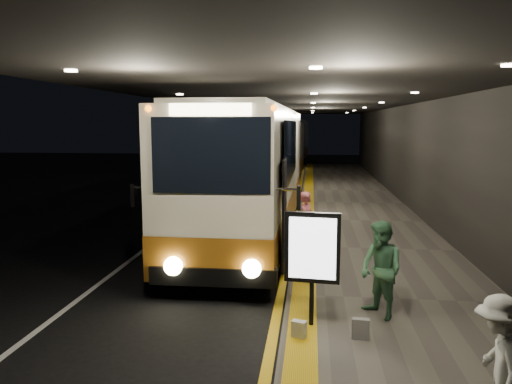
# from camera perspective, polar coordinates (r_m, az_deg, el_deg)

# --- Properties ---
(ground) EXTENTS (90.00, 90.00, 0.00)m
(ground) POSITION_cam_1_polar(r_m,az_deg,el_deg) (13.82, -6.31, -7.40)
(ground) COLOR black
(lane_line_white) EXTENTS (0.12, 50.00, 0.01)m
(lane_line_white) POSITION_cam_1_polar(r_m,az_deg,el_deg) (18.97, -8.33, -3.22)
(lane_line_white) COLOR silver
(lane_line_white) RESTS_ON ground
(kerb_stripe_yellow) EXTENTS (0.18, 50.00, 0.01)m
(kerb_stripe_yellow) POSITION_cam_1_polar(r_m,az_deg,el_deg) (18.37, 4.32, -3.52)
(kerb_stripe_yellow) COLOR gold
(kerb_stripe_yellow) RESTS_ON ground
(sidewalk) EXTENTS (4.50, 50.00, 0.15)m
(sidewalk) POSITION_cam_1_polar(r_m,az_deg,el_deg) (18.43, 11.81, -3.40)
(sidewalk) COLOR #514C44
(sidewalk) RESTS_ON ground
(tactile_strip) EXTENTS (0.50, 50.00, 0.01)m
(tactile_strip) POSITION_cam_1_polar(r_m,az_deg,el_deg) (18.33, 5.89, -3.08)
(tactile_strip) COLOR gold
(tactile_strip) RESTS_ON sidewalk
(terminal_wall) EXTENTS (0.10, 50.00, 6.00)m
(terminal_wall) POSITION_cam_1_polar(r_m,az_deg,el_deg) (18.46, 19.07, 5.50)
(terminal_wall) COLOR black
(terminal_wall) RESTS_ON ground
(support_columns) EXTENTS (0.80, 24.80, 4.40)m
(support_columns) POSITION_cam_1_polar(r_m,az_deg,el_deg) (17.63, -8.34, 3.15)
(support_columns) COLOR black
(support_columns) RESTS_ON ground
(canopy) EXTENTS (9.00, 50.00, 0.40)m
(canopy) POSITION_cam_1_polar(r_m,az_deg,el_deg) (18.03, 4.96, 10.94)
(canopy) COLOR black
(canopy) RESTS_ON support_columns
(coach_main) EXTENTS (2.86, 12.94, 4.01)m
(coach_main) POSITION_cam_1_polar(r_m,az_deg,el_deg) (16.00, -0.61, 1.77)
(coach_main) COLOR beige
(coach_main) RESTS_ON ground
(coach_second) EXTENTS (2.91, 11.66, 3.63)m
(coach_second) POSITION_cam_1_polar(r_m,az_deg,el_deg) (30.23, 2.55, 4.30)
(coach_second) COLOR beige
(coach_second) RESTS_ON ground
(coach_third) EXTENTS (3.10, 12.23, 3.81)m
(coach_third) POSITION_cam_1_polar(r_m,az_deg,el_deg) (45.39, 3.95, 5.60)
(coach_third) COLOR beige
(coach_third) RESTS_ON ground
(passenger_boarding) EXTENTS (0.58, 0.71, 1.67)m
(passenger_boarding) POSITION_cam_1_polar(r_m,az_deg,el_deg) (13.47, 5.81, -3.49)
(passenger_boarding) COLOR #C15A62
(passenger_boarding) RESTS_ON sidewalk
(passenger_waiting_green) EXTENTS (0.92, 1.00, 1.76)m
(passenger_waiting_green) POSITION_cam_1_polar(r_m,az_deg,el_deg) (9.29, 14.10, -8.63)
(passenger_waiting_green) COLOR #437953
(passenger_waiting_green) RESTS_ON sidewalk
(passenger_waiting_white) EXTENTS (0.60, 1.07, 1.57)m
(passenger_waiting_white) POSITION_cam_1_polar(r_m,az_deg,el_deg) (6.58, 26.01, -17.12)
(passenger_waiting_white) COLOR beige
(passenger_waiting_white) RESTS_ON sidewalk
(bag_polka) EXTENTS (0.29, 0.15, 0.34)m
(bag_polka) POSITION_cam_1_polar(r_m,az_deg,el_deg) (8.55, 11.87, -15.07)
(bag_polka) COLOR black
(bag_polka) RESTS_ON sidewalk
(bag_plain) EXTENTS (0.26, 0.20, 0.29)m
(bag_plain) POSITION_cam_1_polar(r_m,az_deg,el_deg) (8.47, 4.94, -15.37)
(bag_plain) COLOR #B3B3A8
(bag_plain) RESTS_ON sidewalk
(info_sign) EXTENTS (0.95, 0.22, 1.99)m
(info_sign) POSITION_cam_1_polar(r_m,az_deg,el_deg) (8.58, 6.46, -6.57)
(info_sign) COLOR black
(info_sign) RESTS_ON sidewalk
(stanchion_post) EXTENTS (0.05, 0.05, 1.04)m
(stanchion_post) POSITION_cam_1_polar(r_m,az_deg,el_deg) (12.75, 6.38, -5.60)
(stanchion_post) COLOR black
(stanchion_post) RESTS_ON sidewalk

